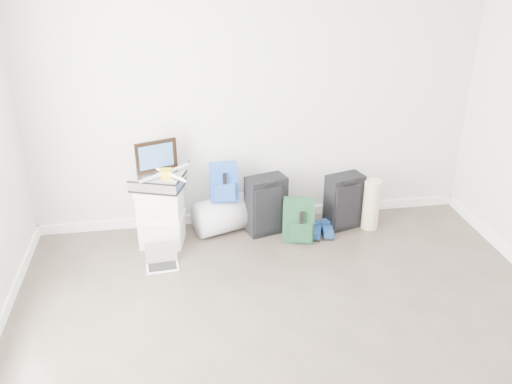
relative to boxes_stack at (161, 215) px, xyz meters
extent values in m
cube|color=silver|center=(0.99, 0.37, 1.04)|extent=(4.50, 0.02, 2.70)
cube|color=white|center=(0.99, 0.36, -0.26)|extent=(4.50, 0.02, 0.10)
cube|color=silver|center=(0.00, 0.00, -0.17)|extent=(0.46, 0.40, 0.26)
cube|color=silver|center=(0.00, 0.00, -0.02)|extent=(0.48, 0.42, 0.04)
cube|color=silver|center=(0.00, 0.00, 0.13)|extent=(0.46, 0.40, 0.26)
cube|color=silver|center=(0.00, 0.00, 0.28)|extent=(0.48, 0.42, 0.04)
cube|color=#B2B2B7|center=(0.00, 0.00, 0.37)|extent=(0.55, 0.47, 0.13)
cube|color=black|center=(0.00, 0.10, 0.59)|extent=(0.39, 0.16, 0.30)
cube|color=#244E93|center=(0.00, 0.08, 0.59)|extent=(0.32, 0.12, 0.23)
cube|color=gold|center=(0.08, -0.02, 0.46)|extent=(0.12, 0.12, 0.05)
cube|color=white|center=(0.20, 0.07, 0.46)|extent=(0.25, 0.20, 0.02)
cube|color=white|center=(-0.01, 0.10, 0.46)|extent=(0.20, 0.25, 0.02)
cube|color=white|center=(-0.04, -0.11, 0.46)|extent=(0.25, 0.20, 0.02)
cube|color=white|center=(0.17, -0.14, 0.46)|extent=(0.20, 0.25, 0.02)
cylinder|color=#9A9BA2|center=(0.63, 0.15, -0.12)|extent=(0.69, 0.54, 0.37)
cube|color=#173D9A|center=(0.63, 0.13, 0.25)|extent=(0.27, 0.17, 0.38)
cube|color=#173D9A|center=(0.63, 0.04, 0.19)|extent=(0.20, 0.06, 0.18)
cube|color=black|center=(1.05, 0.07, 0.00)|extent=(0.44, 0.33, 0.61)
cube|color=black|center=(1.05, -0.06, 0.00)|extent=(0.29, 0.11, 0.48)
cube|color=black|center=(1.05, -0.05, 0.28)|extent=(0.12, 0.06, 0.02)
cube|color=#12331C|center=(1.34, -0.15, -0.09)|extent=(0.34, 0.25, 0.43)
cube|color=#12331C|center=(1.34, -0.25, -0.16)|extent=(0.23, 0.12, 0.20)
cube|color=black|center=(1.86, 0.05, -0.02)|extent=(0.41, 0.31, 0.58)
cube|color=black|center=(1.86, -0.07, -0.02)|extent=(0.27, 0.11, 0.46)
cube|color=black|center=(1.86, -0.07, 0.25)|extent=(0.13, 0.06, 0.03)
cube|color=black|center=(1.54, -0.10, -0.29)|extent=(0.19, 0.29, 0.02)
cube|color=#17458E|center=(1.54, -0.10, -0.25)|extent=(0.18, 0.28, 0.06)
cube|color=black|center=(1.66, -0.10, -0.29)|extent=(0.15, 0.28, 0.02)
cube|color=#17458E|center=(1.66, -0.10, -0.25)|extent=(0.14, 0.27, 0.06)
cylinder|color=tan|center=(2.14, -0.02, -0.04)|extent=(0.18, 0.18, 0.53)
cube|color=silver|center=(-0.01, -0.46, -0.30)|extent=(0.31, 0.23, 0.01)
cube|color=black|center=(-0.01, -0.46, -0.29)|extent=(0.27, 0.16, 0.00)
cube|color=black|center=(-0.02, -0.35, -0.19)|extent=(0.30, 0.03, 0.20)
camera|label=1|loc=(0.18, -4.74, 2.48)|focal=38.00mm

